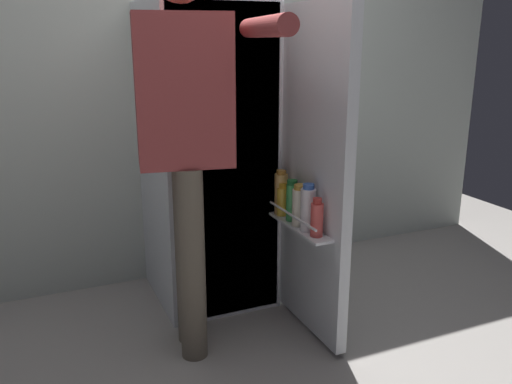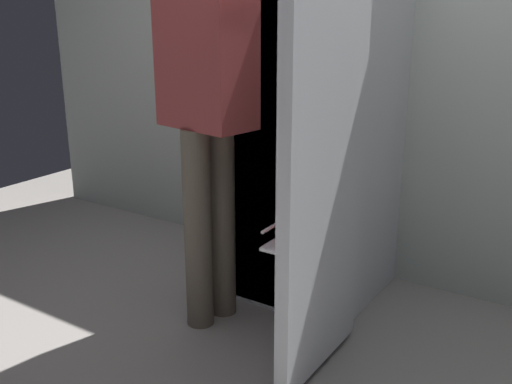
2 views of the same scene
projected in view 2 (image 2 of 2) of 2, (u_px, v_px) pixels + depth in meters
name	position (u px, v px, depth m)	size (l,w,h in m)	color
ground_plane	(254.00, 338.00, 2.53)	(5.75, 5.75, 0.00)	gray
kitchen_wall	(357.00, 37.00, 2.92)	(4.40, 0.10, 2.45)	beige
refrigerator	(320.00, 136.00, 2.70)	(0.65, 1.23, 1.61)	silver
person	(208.00, 82.00, 2.38)	(0.56, 0.78, 1.78)	#665B4C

